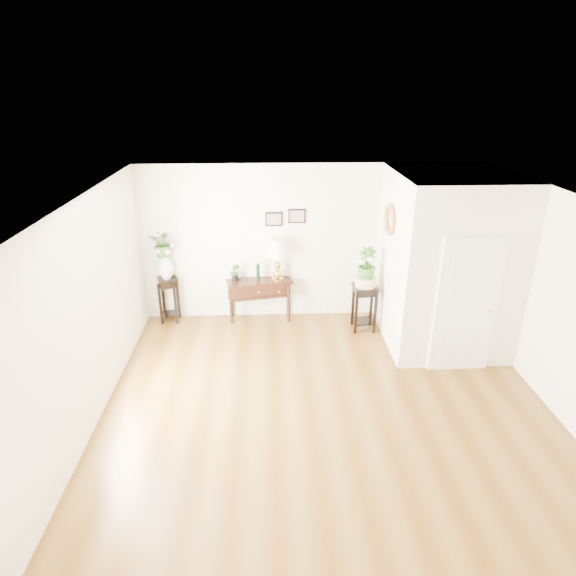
{
  "coord_description": "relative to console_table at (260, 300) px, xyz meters",
  "views": [
    {
      "loc": [
        -0.75,
        -5.4,
        4.07
      ],
      "look_at": [
        -0.46,
        1.3,
        1.16
      ],
      "focal_mm": 30.0,
      "sensor_mm": 36.0,
      "label": 1
    }
  ],
  "objects": [
    {
      "name": "plant_stand_b",
      "position": [
        1.83,
        -0.45,
        0.03
      ],
      "size": [
        0.43,
        0.43,
        0.83
      ],
      "primitive_type": "cube",
      "rotation": [
        0.0,
        0.0,
        0.11
      ],
      "color": "black",
      "rests_on": "floor"
    },
    {
      "name": "ceramic_bowl",
      "position": [
        1.83,
        -0.45,
        0.52
      ],
      "size": [
        0.48,
        0.48,
        0.16
      ],
      "primitive_type": "cylinder",
      "rotation": [
        0.0,
        0.0,
        -0.42
      ],
      "color": "beige",
      "rests_on": "plant_stand_b"
    },
    {
      "name": "porcelain_vase",
      "position": [
        -1.64,
        0.0,
        0.68
      ],
      "size": [
        0.35,
        0.35,
        0.46
      ],
      "primitive_type": null,
      "rotation": [
        0.0,
        0.0,
        0.43
      ],
      "color": "silver",
      "rests_on": "plant_stand_a"
    },
    {
      "name": "table_lamp",
      "position": [
        0.33,
        0.0,
        0.74
      ],
      "size": [
        0.48,
        0.48,
        0.78
      ],
      "primitive_type": "cube",
      "rotation": [
        0.0,
        0.0,
        -0.09
      ],
      "color": "tan",
      "rests_on": "console_table"
    },
    {
      "name": "wall_front",
      "position": [
        0.93,
        -5.32,
        1.01
      ],
      "size": [
        6.0,
        0.02,
        2.8
      ],
      "primitive_type": "cube",
      "color": "beige",
      "rests_on": "ground"
    },
    {
      "name": "wall_back",
      "position": [
        0.93,
        0.18,
        1.01
      ],
      "size": [
        6.0,
        0.02,
        2.8
      ],
      "primitive_type": "cube",
      "color": "beige",
      "rests_on": "ground"
    },
    {
      "name": "narcissus",
      "position": [
        1.83,
        -0.45,
        0.84
      ],
      "size": [
        0.42,
        0.42,
        0.57
      ],
      "primitive_type": "imported",
      "rotation": [
        0.0,
        0.0,
        -0.42
      ],
      "color": "#286219",
      "rests_on": "ceramic_bowl"
    },
    {
      "name": "partition",
      "position": [
        3.03,
        -0.79,
        1.01
      ],
      "size": [
        1.8,
        1.95,
        2.8
      ],
      "primitive_type": "cube",
      "color": "beige",
      "rests_on": "floor"
    },
    {
      "name": "green_vase",
      "position": [
        -0.02,
        0.0,
        0.56
      ],
      "size": [
        0.07,
        0.07,
        0.31
      ],
      "primitive_type": "cylinder",
      "rotation": [
        0.0,
        0.0,
        -0.05
      ],
      "color": "black",
      "rests_on": "console_table"
    },
    {
      "name": "console_table",
      "position": [
        0.0,
        0.0,
        0.0
      ],
      "size": [
        1.21,
        0.6,
        0.77
      ],
      "primitive_type": "cube",
      "rotation": [
        0.0,
        0.0,
        0.19
      ],
      "color": "black",
      "rests_on": "floor"
    },
    {
      "name": "wall_right",
      "position": [
        3.93,
        -2.57,
        1.01
      ],
      "size": [
        0.02,
        5.5,
        2.8
      ],
      "primitive_type": "cube",
      "color": "beige",
      "rests_on": "ground"
    },
    {
      "name": "lily_arrangement",
      "position": [
        -1.64,
        0.0,
        1.1
      ],
      "size": [
        0.55,
        0.52,
        0.5
      ],
      "primitive_type": "imported",
      "rotation": [
        0.0,
        0.0,
        -0.33
      ],
      "color": "#286219",
      "rests_on": "porcelain_vase"
    },
    {
      "name": "art_print_left",
      "position": [
        0.28,
        0.16,
        1.46
      ],
      "size": [
        0.3,
        0.02,
        0.25
      ],
      "primitive_type": "cube",
      "color": "black",
      "rests_on": "wall_back"
    },
    {
      "name": "wall_ornament",
      "position": [
        2.09,
        -0.67,
        1.66
      ],
      "size": [
        0.07,
        0.51,
        0.51
      ],
      "primitive_type": "torus",
      "rotation": [
        0.0,
        1.57,
        0.0
      ],
      "color": "#AD7747",
      "rests_on": "partition"
    },
    {
      "name": "wall_left",
      "position": [
        -2.07,
        -2.57,
        1.01
      ],
      "size": [
        0.02,
        5.5,
        2.8
      ],
      "primitive_type": "cube",
      "color": "beige",
      "rests_on": "ground"
    },
    {
      "name": "floor",
      "position": [
        0.93,
        -2.57,
        -0.39
      ],
      "size": [
        6.0,
        5.5,
        0.02
      ],
      "primitive_type": "cube",
      "color": "brown",
      "rests_on": "ground"
    },
    {
      "name": "door",
      "position": [
        3.03,
        -1.79,
        0.66
      ],
      "size": [
        0.9,
        0.05,
        2.1
      ],
      "primitive_type": "cube",
      "color": "white",
      "rests_on": "floor"
    },
    {
      "name": "ceiling",
      "position": [
        0.93,
        -2.57,
        2.41
      ],
      "size": [
        6.0,
        5.5,
        0.02
      ],
      "primitive_type": "cube",
      "color": "white",
      "rests_on": "ground"
    },
    {
      "name": "plant_stand_a",
      "position": [
        -1.64,
        0.0,
        0.03
      ],
      "size": [
        0.41,
        0.41,
        0.84
      ],
      "primitive_type": "cube",
      "rotation": [
        0.0,
        0.0,
        0.33
      ],
      "color": "black",
      "rests_on": "floor"
    },
    {
      "name": "potted_plant",
      "position": [
        -0.43,
        0.0,
        0.54
      ],
      "size": [
        0.19,
        0.17,
        0.31
      ],
      "primitive_type": "imported",
      "rotation": [
        0.0,
        0.0,
        -0.2
      ],
      "color": "#286219",
      "rests_on": "console_table"
    },
    {
      "name": "art_print_right",
      "position": [
        0.68,
        0.16,
        1.51
      ],
      "size": [
        0.3,
        0.02,
        0.25
      ],
      "primitive_type": "cube",
      "color": "black",
      "rests_on": "wall_back"
    }
  ]
}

